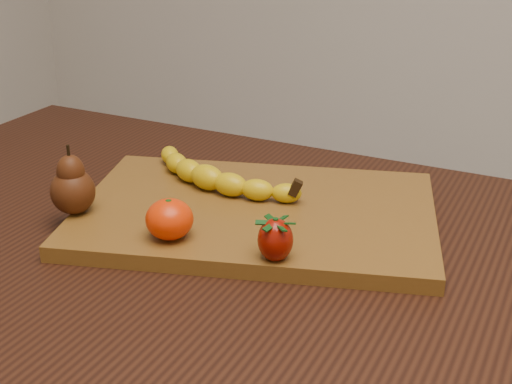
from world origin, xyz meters
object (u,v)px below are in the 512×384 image
at_px(cutting_board, 256,213).
at_px(table, 176,292).
at_px(pear, 71,180).
at_px(mandarin, 169,219).

bearing_deg(cutting_board, table, -162.59).
height_order(table, pear, pear).
bearing_deg(table, cutting_board, 34.24).
height_order(cutting_board, mandarin, mandarin).
bearing_deg(mandarin, table, 121.46).
xyz_separation_m(cutting_board, pear, (-0.20, -0.11, 0.05)).
bearing_deg(mandarin, cutting_board, 67.33).
distance_m(cutting_board, pear, 0.23).
distance_m(pear, mandarin, 0.15).
relative_size(cutting_board, pear, 5.17).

